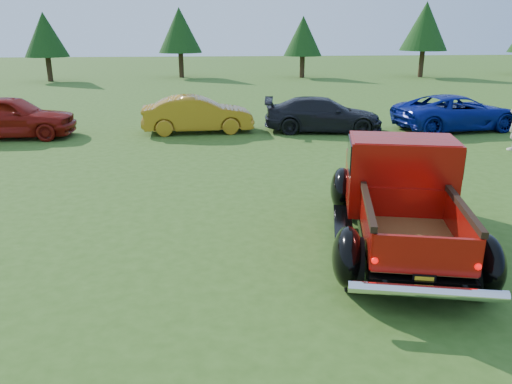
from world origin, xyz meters
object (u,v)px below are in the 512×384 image
at_px(show_car_red, 9,117).
at_px(tree_east, 425,26).
at_px(show_car_blue, 457,112).
at_px(tree_west, 45,35).
at_px(show_car_grey, 323,115).
at_px(tree_mid_left, 180,30).
at_px(tree_mid_right, 303,36).
at_px(pickup_truck, 399,192).
at_px(show_car_yellow, 198,114).

bearing_deg(show_car_red, tree_east, -48.33).
distance_m(tree_east, show_car_blue, 21.37).
distance_m(tree_west, show_car_blue, 27.91).
relative_size(tree_east, show_car_grey, 1.29).
bearing_deg(show_car_red, tree_mid_left, -12.00).
relative_size(tree_mid_right, show_car_grey, 1.05).
bearing_deg(tree_mid_right, tree_west, -176.82).
bearing_deg(pickup_truck, show_car_red, 149.36).
height_order(show_car_yellow, show_car_grey, show_car_yellow).
height_order(tree_west, show_car_grey, tree_west).
xyz_separation_m(tree_mid_left, tree_east, (18.00, -1.50, 0.27)).
bearing_deg(show_car_blue, show_car_red, 80.82).
relative_size(show_car_red, show_car_grey, 1.02).
height_order(tree_mid_left, show_car_red, tree_mid_left).
bearing_deg(show_car_grey, show_car_blue, -84.04).
bearing_deg(pickup_truck, show_car_yellow, 123.39).
height_order(pickup_truck, show_car_red, pickup_truck).
relative_size(tree_east, pickup_truck, 1.04).
height_order(pickup_truck, show_car_yellow, pickup_truck).
distance_m(tree_mid_right, tree_east, 9.04).
height_order(tree_mid_left, tree_mid_right, tree_mid_left).
relative_size(tree_mid_left, pickup_truck, 0.96).
xyz_separation_m(tree_mid_right, show_car_yellow, (-7.50, -19.98, -2.33)).
height_order(tree_east, show_car_yellow, tree_east).
bearing_deg(show_car_red, pickup_truck, -133.20).
bearing_deg(show_car_grey, show_car_yellow, 94.99).
xyz_separation_m(tree_west, tree_mid_right, (18.00, 1.00, -0.14)).
bearing_deg(show_car_grey, pickup_truck, -176.90).
bearing_deg(tree_west, tree_mid_left, 12.53).
bearing_deg(tree_east, show_car_grey, -121.35).
bearing_deg(pickup_truck, tree_west, 129.35).
distance_m(show_car_grey, show_car_blue, 4.91).
xyz_separation_m(tree_mid_left, show_car_yellow, (1.50, -20.98, -2.74)).
bearing_deg(tree_mid_right, tree_mid_left, 173.66).
relative_size(tree_west, show_car_grey, 1.10).
xyz_separation_m(pickup_truck, show_car_grey, (0.87, 9.62, -0.26)).
distance_m(tree_west, show_car_red, 19.89).
bearing_deg(tree_west, tree_mid_right, 3.18).
bearing_deg(show_car_blue, show_car_grey, 79.04).
xyz_separation_m(tree_east, show_car_grey, (-12.02, -19.73, -3.05)).
bearing_deg(show_car_red, show_car_blue, -89.77).
bearing_deg(show_car_grey, show_car_red, 98.56).
height_order(show_car_yellow, show_car_blue, show_car_yellow).
height_order(tree_east, show_car_grey, tree_east).
bearing_deg(show_car_yellow, pickup_truck, -163.32).
xyz_separation_m(tree_mid_right, show_car_blue, (1.89, -20.43, -2.34)).
relative_size(pickup_truck, show_car_blue, 1.14).
height_order(tree_mid_right, show_car_yellow, tree_mid_right).
height_order(tree_west, pickup_truck, tree_west).
bearing_deg(show_car_grey, tree_mid_left, 23.96).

